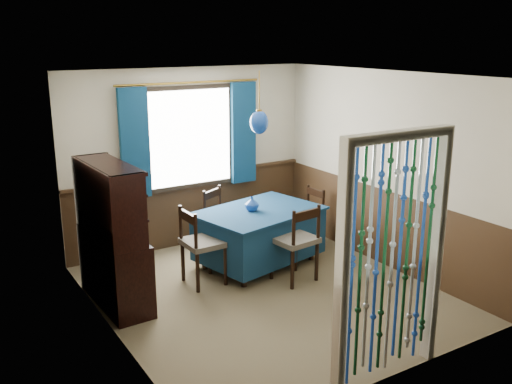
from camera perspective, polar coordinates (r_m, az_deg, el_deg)
floor at (r=6.76m, az=1.03°, el=-10.05°), size 4.00×4.00×0.00m
ceiling at (r=6.12m, az=1.14°, el=11.60°), size 4.00×4.00×0.00m
wall_back at (r=8.04m, az=-6.68°, el=3.38°), size 3.60×0.00×3.60m
wall_front at (r=4.85m, az=14.05°, el=-5.01°), size 3.60×0.00×3.60m
wall_left at (r=5.60m, az=-14.61°, el=-2.30°), size 0.00×4.00×4.00m
wall_right at (r=7.43m, az=12.83°, el=2.12°), size 0.00×4.00×4.00m
wainscot_back at (r=8.21m, az=-6.48°, el=-1.76°), size 3.60×0.00×3.60m
wainscot_front at (r=5.16m, az=13.38°, el=-12.80°), size 3.60×0.00×3.60m
wainscot_left at (r=5.87m, az=-13.97°, el=-9.28°), size 0.00×4.00×4.00m
wainscot_right at (r=7.62m, az=12.42°, el=-3.38°), size 0.00×4.00×4.00m
window at (r=7.93m, az=-6.60°, el=5.44°), size 1.32×0.12×1.42m
doorway at (r=4.96m, az=13.40°, el=-6.98°), size 1.16×0.12×2.18m
dining_table at (r=7.41m, az=0.30°, el=-4.12°), size 1.74×1.37×0.74m
chair_near at (r=6.91m, az=4.05°, el=-4.89°), size 0.53×0.51×0.97m
chair_far at (r=7.84m, az=-3.47°, el=-2.71°), size 0.59×0.58×0.89m
chair_left at (r=6.85m, az=-5.51°, el=-5.17°), size 0.46×0.48×0.96m
chair_right at (r=8.08m, az=5.17°, el=-2.38°), size 0.41×0.43×0.84m
sideboard at (r=6.50m, az=-14.08°, el=-6.19°), size 0.47×1.24×1.60m
pendant_lamp at (r=7.06m, az=0.31°, el=7.00°), size 0.23×0.23×0.77m
vase_table at (r=7.26m, az=-0.42°, el=-1.24°), size 0.17×0.17×0.17m
bowl_shelf at (r=6.19m, az=-13.40°, el=-1.78°), size 0.24×0.24×0.05m
vase_sideboard at (r=6.68m, az=-14.55°, el=-2.73°), size 0.20×0.20×0.17m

